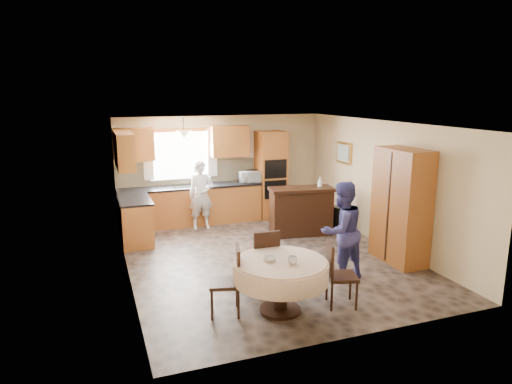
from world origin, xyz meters
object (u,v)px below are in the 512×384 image
Objects in this scene: dining_table at (281,272)px; person_dining at (341,231)px; sideboard at (301,213)px; chair_right at (337,271)px; cupboard at (401,206)px; chair_left at (230,277)px; person_sink at (201,195)px; chair_back at (264,257)px; oven_tower at (271,175)px.

person_dining reaches higher than dining_table.
chair_right is at bearing -97.99° from sideboard.
cupboard is at bearing 21.09° from dining_table.
chair_right is (1.51, -0.29, -0.01)m from chair_left.
sideboard is 3.87m from chair_left.
person_dining reaches higher than sideboard.
chair_left reaches higher than chair_right.
dining_table is 0.81× the size of person_dining.
person_sink is (0.57, 4.15, 0.24)m from chair_left.
sideboard is at bearing -31.67° from person_sink.
chair_back is 0.61× the size of person_dining.
person_sink is (-1.85, -0.39, -0.28)m from oven_tower.
oven_tower reaches higher than dining_table.
dining_table is 0.84m from chair_right.
cupboard is 1.55× the size of dining_table.
sideboard is 2.28m from person_sink.
oven_tower is 1.68m from sideboard.
chair_right is (-0.91, -4.83, -0.53)m from oven_tower.
person_sink is 0.94× the size of person_dining.
dining_table is at bearing 99.94° from chair_right.
dining_table is at bearing 89.63° from chair_back.
oven_tower is 5.05m from dining_table.
chair_left is at bearing -121.33° from sideboard.
chair_right is (-0.98, -3.25, 0.04)m from sideboard.
person_sink is (-0.13, 3.63, 0.22)m from chair_back.
person_dining is at bearing -95.02° from oven_tower.
chair_left is at bearing 164.74° from dining_table.
oven_tower is at bearing -107.77° from person_dining.
oven_tower is 1.02× the size of cupboard.
sideboard is 0.88× the size of person_sink.
dining_table is at bearing -88.57° from person_sink.
chair_right is at bearing 93.44° from chair_left.
oven_tower reaches higher than person_sink.
chair_back is at bearing 62.40° from chair_right.
chair_left is at bearing 2.08° from person_dining.
oven_tower is at bearing 69.77° from dining_table.
dining_table is 4.34m from person_sink.
person_sink is at bearing 91.42° from dining_table.
oven_tower is at bearing 101.64° from sideboard.
chair_left is 1.54m from chair_right.
chair_left is at bearing -97.85° from person_sink.
sideboard is 1.42× the size of chair_right.
cupboard is at bearing -73.61° from oven_tower.
person_dining reaches higher than chair_right.
cupboard is 3.64m from chair_left.
person_sink reaches higher than chair_back.
chair_back is 0.65× the size of person_sink.
dining_table is (-1.74, -4.72, -0.47)m from oven_tower.
chair_back is at bearing 140.26° from chair_left.
person_dining is (1.50, -3.60, 0.05)m from person_sink.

